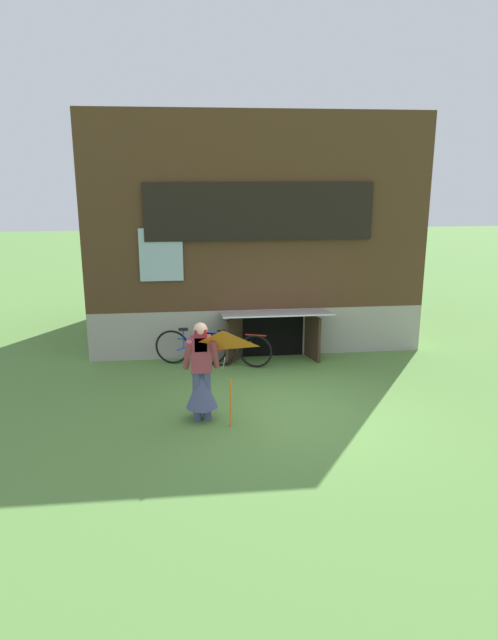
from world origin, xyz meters
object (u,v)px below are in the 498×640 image
object	(u,v)px
kite	(223,355)
bicycle_red	(233,349)
person	(202,380)
bicycle_blue	(195,347)

from	to	relation	value
kite	bicycle_red	size ratio (longest dim) A/B	0.99
person	bicycle_red	world-z (taller)	person
bicycle_red	bicycle_blue	distance (m)	0.80
bicycle_blue	bicycle_red	bearing A→B (deg)	4.73
bicycle_red	bicycle_blue	xyz separation A→B (m)	(-0.79, 0.14, 0.02)
kite	bicycle_red	world-z (taller)	kite
bicycle_blue	person	bearing A→B (deg)	-73.92
bicycle_red	kite	bearing A→B (deg)	-77.91
person	kite	distance (m)	0.87
kite	bicycle_blue	bearing A→B (deg)	96.51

